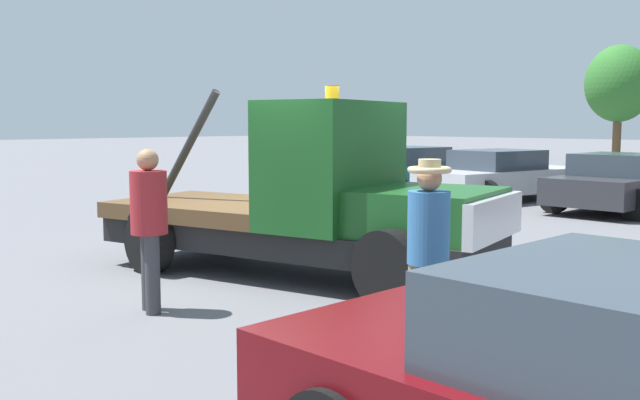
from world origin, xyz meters
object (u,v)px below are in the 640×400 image
at_px(tow_truck, 315,205).
at_px(person_near_truck, 428,240).
at_px(tree_left, 619,84).
at_px(parked_car_silver, 502,176).
at_px(parked_car_charcoal, 622,183).
at_px(person_at_hood, 149,219).
at_px(parked_car_teal, 413,170).
at_px(traffic_cone, 320,215).

bearing_deg(tow_truck, person_near_truck, -40.68).
bearing_deg(tree_left, parked_car_silver, -74.87).
bearing_deg(parked_car_charcoal, tow_truck, -178.88).
height_order(tow_truck, person_at_hood, tow_truck).
bearing_deg(tow_truck, parked_car_teal, 107.89).
bearing_deg(tow_truck, tree_left, 92.09).
distance_m(person_near_truck, tree_left, 33.15).
relative_size(parked_car_teal, parked_car_charcoal, 1.09).
bearing_deg(parked_car_teal, traffic_cone, -147.37).
height_order(person_at_hood, tree_left, tree_left).
distance_m(person_near_truck, parked_car_teal, 14.82).
relative_size(tow_truck, person_at_hood, 3.28).
xyz_separation_m(tow_truck, parked_car_teal, (-6.30, 10.12, -0.32)).
distance_m(parked_car_teal, parked_car_silver, 3.09).
distance_m(parked_car_teal, traffic_cone, 7.68).
bearing_deg(parked_car_charcoal, parked_car_teal, 88.92).
height_order(parked_car_charcoal, tree_left, tree_left).
bearing_deg(person_at_hood, parked_car_charcoal, 20.78).
height_order(person_near_truck, parked_car_teal, person_near_truck).
bearing_deg(tree_left, traffic_cone, -78.43).
relative_size(tow_truck, parked_car_charcoal, 1.33).
bearing_deg(tow_truck, parked_car_charcoal, 76.65).
bearing_deg(parked_car_teal, tree_left, 14.62).
distance_m(parked_car_charcoal, traffic_cone, 7.45).
bearing_deg(parked_car_teal, tow_truck, -139.99).
xyz_separation_m(person_at_hood, parked_car_teal, (-6.29, 12.60, -0.37)).
relative_size(parked_car_charcoal, tree_left, 0.74).
bearing_deg(person_at_hood, parked_car_silver, 34.81).
xyz_separation_m(parked_car_teal, parked_car_charcoal, (6.19, -0.17, -0.00)).
xyz_separation_m(person_near_truck, parked_car_silver, (-6.14, 11.38, -0.37)).
relative_size(person_at_hood, parked_car_silver, 0.35).
bearing_deg(tow_truck, parked_car_silver, 93.97).
relative_size(parked_car_teal, tree_left, 0.80).
distance_m(tow_truck, parked_car_silver, 10.42).
bearing_deg(parked_car_charcoal, person_near_truck, -164.63).
height_order(tow_truck, parked_car_silver, tow_truck).
xyz_separation_m(person_at_hood, traffic_cone, (-3.11, 5.62, -0.76)).
bearing_deg(parked_car_teal, parked_car_charcoal, -83.43).
height_order(person_near_truck, traffic_cone, person_near_truck).
height_order(tow_truck, parked_car_teal, tow_truck).
distance_m(person_at_hood, parked_car_charcoal, 12.43).
xyz_separation_m(parked_car_teal, tree_left, (-2.21, 19.38, 3.32)).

